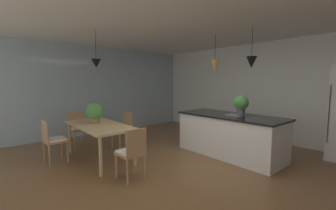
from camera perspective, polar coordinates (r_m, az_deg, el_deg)
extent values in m
cube|color=brown|center=(4.17, 5.71, -17.18)|extent=(10.00, 8.40, 0.04)
cube|color=white|center=(4.00, 6.16, 22.57)|extent=(10.00, 8.40, 0.12)
cube|color=white|center=(6.59, 25.90, 3.07)|extent=(10.00, 0.12, 2.70)
cube|color=#9EB7C6|center=(7.26, -18.01, 3.60)|extent=(0.06, 8.40, 2.70)
cube|color=tan|center=(4.83, -17.38, -5.02)|extent=(1.85, 0.85, 0.04)
cylinder|color=tan|center=(5.80, -17.40, -6.82)|extent=(0.06, 0.06, 0.72)
cylinder|color=tan|center=(4.34, -8.44, -10.92)|extent=(0.06, 0.06, 0.72)
cylinder|color=tan|center=(5.57, -24.03, -7.58)|extent=(0.06, 0.06, 0.72)
cylinder|color=tan|center=(4.04, -17.02, -12.45)|extent=(0.06, 0.06, 0.72)
cube|color=#A87F56|center=(5.57, -11.87, -6.43)|extent=(0.43, 0.43, 0.04)
cube|color=white|center=(5.57, -11.88, -6.08)|extent=(0.39, 0.39, 0.03)
cube|color=#A87F56|center=(5.63, -10.38, -3.89)|extent=(0.38, 0.06, 0.42)
cylinder|color=#A87F56|center=(5.40, -12.34, -9.31)|extent=(0.04, 0.04, 0.41)
cylinder|color=#A87F56|center=(5.68, -14.22, -8.59)|extent=(0.04, 0.04, 0.41)
cylinder|color=#A87F56|center=(5.58, -9.37, -8.73)|extent=(0.04, 0.04, 0.41)
cylinder|color=#A87F56|center=(5.86, -11.34, -8.08)|extent=(0.04, 0.04, 0.41)
cube|color=#A87F56|center=(3.82, -9.71, -12.19)|extent=(0.42, 0.42, 0.04)
cube|color=white|center=(3.81, -9.72, -11.69)|extent=(0.37, 0.37, 0.03)
cube|color=#A87F56|center=(3.61, -8.19, -9.44)|extent=(0.05, 0.38, 0.42)
cylinder|color=#A87F56|center=(3.95, -13.19, -15.11)|extent=(0.04, 0.04, 0.41)
cylinder|color=#A87F56|center=(4.12, -8.95, -14.13)|extent=(0.04, 0.04, 0.41)
cylinder|color=#A87F56|center=(3.68, -10.44, -16.67)|extent=(0.04, 0.04, 0.41)
cylinder|color=#A87F56|center=(3.86, -6.02, -15.51)|extent=(0.04, 0.04, 0.41)
cube|color=#A87F56|center=(6.03, -21.97, -5.79)|extent=(0.40, 0.40, 0.04)
cube|color=white|center=(6.03, -21.98, -5.47)|extent=(0.36, 0.36, 0.03)
cube|color=#A87F56|center=(6.16, -22.58, -3.40)|extent=(0.03, 0.38, 0.42)
cylinder|color=#A87F56|center=(5.98, -19.81, -8.03)|extent=(0.04, 0.04, 0.41)
cylinder|color=#A87F56|center=(5.87, -22.95, -8.40)|extent=(0.04, 0.04, 0.41)
cylinder|color=#A87F56|center=(6.29, -20.90, -7.38)|extent=(0.04, 0.04, 0.41)
cylinder|color=#A87F56|center=(6.19, -23.89, -7.71)|extent=(0.04, 0.04, 0.41)
cube|color=#A87F56|center=(5.06, -27.05, -8.25)|extent=(0.42, 0.42, 0.04)
cube|color=white|center=(5.05, -27.07, -7.87)|extent=(0.38, 0.38, 0.03)
cube|color=#A87F56|center=(4.96, -29.18, -5.90)|extent=(0.38, 0.05, 0.42)
cylinder|color=#A87F56|center=(5.32, -25.69, -10.01)|extent=(0.04, 0.04, 0.41)
cylinder|color=#A87F56|center=(5.01, -24.46, -10.94)|extent=(0.04, 0.04, 0.41)
cylinder|color=#A87F56|center=(5.23, -29.29, -10.45)|extent=(0.04, 0.04, 0.41)
cylinder|color=#A87F56|center=(4.91, -28.28, -11.44)|extent=(0.04, 0.04, 0.41)
cube|color=white|center=(5.11, 15.65, -7.56)|extent=(2.24, 0.91, 0.88)
cube|color=black|center=(5.02, 15.79, -2.67)|extent=(2.30, 0.97, 0.04)
cube|color=gray|center=(4.96, 16.80, -2.51)|extent=(0.36, 0.30, 0.01)
cylinder|color=#4C4C4C|center=(5.47, 36.14, -1.88)|extent=(0.02, 0.02, 1.17)
cylinder|color=black|center=(4.96, -18.21, 14.74)|extent=(0.01, 0.01, 0.61)
cone|color=black|center=(4.91, -18.06, 10.18)|extent=(0.20, 0.20, 0.18)
cylinder|color=black|center=(5.29, 12.11, 14.49)|extent=(0.01, 0.01, 0.58)
cone|color=olive|center=(5.24, 12.00, 9.84)|extent=(0.20, 0.20, 0.28)
cylinder|color=black|center=(4.80, 20.95, 15.10)|extent=(0.01, 0.01, 0.58)
cone|color=black|center=(4.75, 20.76, 10.29)|extent=(0.21, 0.21, 0.23)
cylinder|color=#4C4C51|center=(4.87, 18.34, -1.84)|extent=(0.16, 0.16, 0.16)
sphere|color=#478C42|center=(4.85, 18.42, 0.59)|extent=(0.30, 0.30, 0.30)
cylinder|color=#8C664C|center=(4.98, -18.36, -3.88)|extent=(0.18, 0.18, 0.11)
sphere|color=#478C42|center=(4.95, -18.44, -1.55)|extent=(0.36, 0.36, 0.36)
cylinder|color=#994C51|center=(4.97, -18.68, -3.64)|extent=(0.10, 0.10, 0.15)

